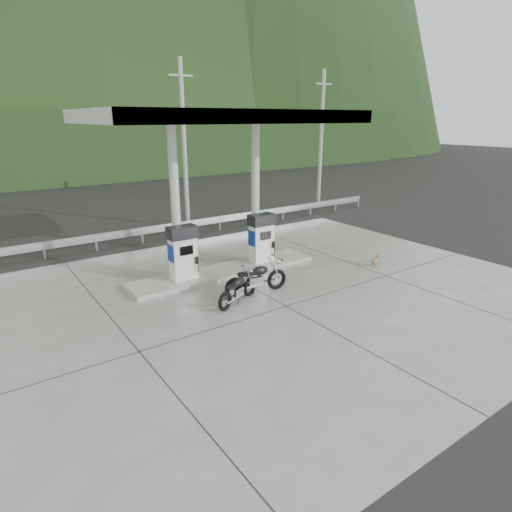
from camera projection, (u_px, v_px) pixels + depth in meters
ground at (266, 296)px, 13.42m from camera, size 160.00×160.00×0.00m
forecourt_apron at (266, 296)px, 13.42m from camera, size 18.00×14.00×0.02m
pump_island at (225, 271)px, 15.34m from camera, size 7.00×1.40×0.15m
gas_pump_left at (183, 253)px, 14.17m from camera, size 0.95×0.55×1.80m
gas_pump_right at (262, 238)px, 15.91m from camera, size 0.95×0.55×1.80m
canopy_column_left at (175, 203)px, 13.99m from camera, size 0.30×0.30×5.00m
canopy_column_right at (255, 194)px, 15.73m from camera, size 0.30×0.30×5.00m
canopy_roof at (222, 117)px, 13.72m from camera, size 8.50×5.00×0.40m
guardrail at (163, 224)px, 19.44m from camera, size 26.00×0.16×1.42m
road at (137, 225)px, 22.39m from camera, size 60.00×7.00×0.01m
utility_pole_b at (184, 147)px, 20.69m from camera, size 0.22×0.22×8.00m
utility_pole_c at (321, 141)px, 25.59m from camera, size 0.22×0.22×8.00m
tree_band at (55, 147)px, 35.89m from camera, size 80.00×6.00×6.00m
forested_hills at (15, 158)px, 60.20m from camera, size 100.00×40.00×140.00m
motorcycle_left at (238, 290)px, 12.77m from camera, size 1.83×1.18×0.83m
motorcycle_right at (256, 279)px, 13.44m from camera, size 2.09×0.87×0.96m
duck at (375, 261)px, 16.04m from camera, size 0.52×0.26×0.36m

